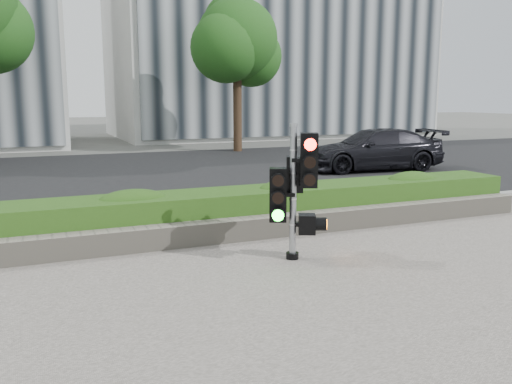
# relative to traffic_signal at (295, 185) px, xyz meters

# --- Properties ---
(ground) EXTENTS (120.00, 120.00, 0.00)m
(ground) POSITION_rel_traffic_signal_xyz_m (-0.69, -0.66, -1.07)
(ground) COLOR #51514C
(ground) RESTS_ON ground
(sidewalk) EXTENTS (16.00, 11.00, 0.03)m
(sidewalk) POSITION_rel_traffic_signal_xyz_m (-0.69, -3.16, -1.06)
(sidewalk) COLOR #9E9389
(sidewalk) RESTS_ON ground
(road) EXTENTS (60.00, 13.00, 0.02)m
(road) POSITION_rel_traffic_signal_xyz_m (-0.69, 9.34, -1.06)
(road) COLOR black
(road) RESTS_ON ground
(curb) EXTENTS (60.00, 0.25, 0.12)m
(curb) POSITION_rel_traffic_signal_xyz_m (-0.69, 2.49, -1.01)
(curb) COLOR gray
(curb) RESTS_ON ground
(stone_wall) EXTENTS (12.00, 0.32, 0.34)m
(stone_wall) POSITION_rel_traffic_signal_xyz_m (-0.69, 1.24, -0.87)
(stone_wall) COLOR gray
(stone_wall) RESTS_ON sidewalk
(hedge) EXTENTS (12.00, 1.00, 0.68)m
(hedge) POSITION_rel_traffic_signal_xyz_m (-0.69, 1.89, -0.70)
(hedge) COLOR #478328
(hedge) RESTS_ON sidewalk
(building_right) EXTENTS (18.00, 10.00, 12.00)m
(building_right) POSITION_rel_traffic_signal_xyz_m (10.31, 24.34, 4.93)
(building_right) COLOR #B7B7B2
(building_right) RESTS_ON ground
(tree_right) EXTENTS (4.10, 3.58, 6.53)m
(tree_right) POSITION_rel_traffic_signal_xyz_m (4.79, 14.89, 3.41)
(tree_right) COLOR black
(tree_right) RESTS_ON ground
(traffic_signal) EXTENTS (0.70, 0.60, 1.89)m
(traffic_signal) POSITION_rel_traffic_signal_xyz_m (0.00, 0.00, 0.00)
(traffic_signal) COLOR black
(traffic_signal) RESTS_ON sidewalk
(car_dark) EXTENTS (4.61, 2.35, 1.28)m
(car_dark) POSITION_rel_traffic_signal_xyz_m (6.55, 7.55, -0.41)
(car_dark) COLOR black
(car_dark) RESTS_ON road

